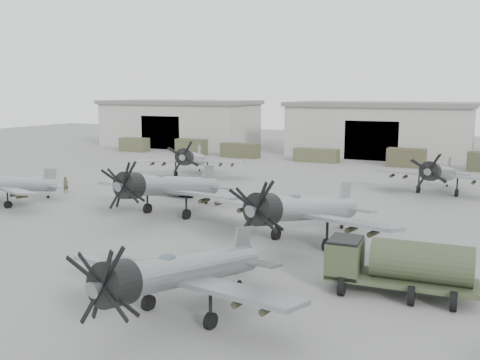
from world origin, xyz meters
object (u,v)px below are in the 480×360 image
object	(u,v)px
aircraft_far_1	(438,173)
fuel_tanker	(399,263)
aircraft_near_1	(176,273)
aircraft_mid_1	(165,187)
ground_crew	(66,185)
tug_trailer	(156,189)
aircraft_mid_2	(300,210)
aircraft_far_0	(191,159)

from	to	relation	value
aircraft_far_1	fuel_tanker	xyz separation A→B (m)	(0.75, -29.53, -0.59)
aircraft_near_1	aircraft_mid_1	xyz separation A→B (m)	(-11.84, 17.29, 0.29)
fuel_tanker	ground_crew	xyz separation A→B (m)	(-35.84, 14.36, -0.84)
aircraft_mid_1	tug_trailer	size ratio (longest dim) A/B	2.03
aircraft_mid_2	tug_trailer	world-z (taller)	aircraft_mid_2
ground_crew	aircraft_mid_1	bearing A→B (deg)	-87.28
aircraft_mid_1	aircraft_mid_2	bearing A→B (deg)	-7.81
aircraft_far_1	ground_crew	world-z (taller)	aircraft_far_1
aircraft_far_1	fuel_tanker	bearing A→B (deg)	-82.08
aircraft_far_0	aircraft_far_1	distance (m)	28.13
aircraft_mid_2	fuel_tanker	world-z (taller)	aircraft_mid_2
fuel_tanker	ground_crew	distance (m)	38.62
aircraft_far_1	ground_crew	distance (m)	38.26
ground_crew	fuel_tanker	bearing A→B (deg)	-92.16
tug_trailer	aircraft_far_0	bearing A→B (deg)	105.56
aircraft_far_1	tug_trailer	world-z (taller)	aircraft_far_1
aircraft_mid_2	aircraft_far_1	size ratio (longest dim) A/B	1.11
fuel_tanker	aircraft_far_0	bearing A→B (deg)	132.49
aircraft_mid_2	ground_crew	xyz separation A→B (m)	(-28.30, 8.03, -1.68)
tug_trailer	ground_crew	distance (m)	9.49
aircraft_mid_1	aircraft_mid_2	distance (m)	13.47
aircraft_near_1	ground_crew	bearing A→B (deg)	149.39
aircraft_near_1	tug_trailer	xyz separation A→B (m)	(-18.29, 25.45, -1.74)
aircraft_mid_2	aircraft_near_1	bearing A→B (deg)	-80.15
aircraft_mid_1	aircraft_far_0	xyz separation A→B (m)	(-8.26, 18.45, -0.18)
aircraft_mid_2	aircraft_mid_1	bearing A→B (deg)	-179.74
tug_trailer	ground_crew	world-z (taller)	ground_crew
aircraft_mid_2	tug_trailer	size ratio (longest dim) A/B	2.00
aircraft_near_1	ground_crew	xyz separation A→B (m)	(-27.10, 21.94, -1.42)
aircraft_near_1	aircraft_mid_1	distance (m)	20.95
aircraft_near_1	aircraft_mid_1	bearing A→B (deg)	132.79
aircraft_near_1	tug_trailer	distance (m)	31.39
aircraft_far_0	fuel_tanker	size ratio (longest dim) A/B	1.69
aircraft_mid_1	ground_crew	size ratio (longest dim) A/B	8.49
aircraft_far_1	aircraft_mid_1	bearing A→B (deg)	-128.55
aircraft_mid_2	aircraft_far_1	world-z (taller)	aircraft_mid_2
aircraft_mid_1	fuel_tanker	bearing A→B (deg)	-18.56
aircraft_near_1	aircraft_mid_2	xyz separation A→B (m)	(1.20, 13.91, 0.26)
aircraft_far_0	aircraft_mid_2	bearing A→B (deg)	-64.73
aircraft_near_1	aircraft_mid_1	size ratio (longest dim) A/B	0.89
tug_trailer	aircraft_mid_2	bearing A→B (deg)	-25.02
aircraft_far_1	fuel_tanker	size ratio (longest dim) A/B	1.63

